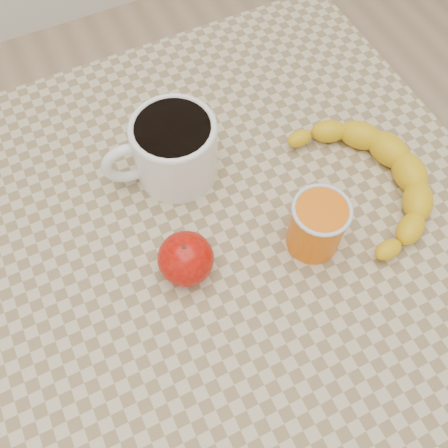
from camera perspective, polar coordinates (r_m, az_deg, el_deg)
name	(u,v)px	position (r m, az deg, el deg)	size (l,w,h in m)	color
ground	(224,359)	(1.41, 0.00, -15.21)	(3.00, 3.00, 0.00)	tan
table	(224,256)	(0.78, 0.00, -3.73)	(0.80, 0.80, 0.75)	tan
coffee_mug	(173,148)	(0.72, -5.88, 8.63)	(0.18, 0.13, 0.10)	white
orange_juice_glass	(317,225)	(0.67, 10.58, -0.15)	(0.08, 0.08, 0.09)	#E66107
apple	(186,259)	(0.65, -4.39, -3.96)	(0.08, 0.08, 0.07)	#8F0604
banana	(369,180)	(0.75, 16.29, 4.89)	(0.23, 0.31, 0.05)	gold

